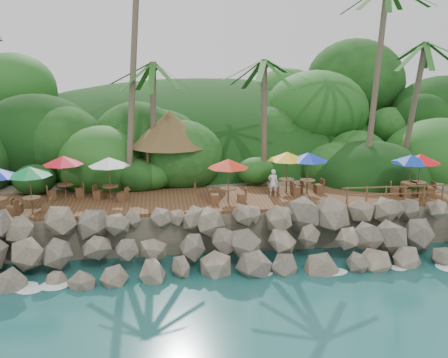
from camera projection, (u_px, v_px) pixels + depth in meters
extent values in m
plane|color=#19514F|center=(240.00, 279.00, 24.35)|extent=(140.00, 140.00, 0.00)
cube|color=gray|center=(207.00, 178.00, 39.52)|extent=(32.00, 25.20, 2.10)
ellipsoid|color=#143811|center=(199.00, 170.00, 47.00)|extent=(44.80, 28.00, 15.40)
cube|color=brown|center=(224.00, 199.00, 29.62)|extent=(26.00, 5.00, 0.20)
ellipsoid|color=white|center=(43.00, 287.00, 23.51)|extent=(1.20, 0.80, 0.06)
ellipsoid|color=white|center=(111.00, 283.00, 23.89)|extent=(1.20, 0.80, 0.06)
ellipsoid|color=white|center=(176.00, 279.00, 24.26)|extent=(1.20, 0.80, 0.06)
ellipsoid|color=white|center=(239.00, 276.00, 24.64)|extent=(1.20, 0.80, 0.06)
ellipsoid|color=white|center=(301.00, 273.00, 25.01)|extent=(1.20, 0.80, 0.06)
ellipsoid|color=white|center=(360.00, 269.00, 25.38)|extent=(1.20, 0.80, 0.06)
ellipsoid|color=white|center=(418.00, 266.00, 25.76)|extent=(1.20, 0.80, 0.06)
cylinder|color=brown|center=(133.00, 78.00, 30.33)|extent=(1.47, 2.53, 13.10)
cylinder|color=brown|center=(153.00, 126.00, 31.62)|extent=(0.72, 0.84, 7.45)
ellipsoid|color=#23601E|center=(151.00, 63.00, 30.74)|extent=(6.00, 6.00, 2.40)
cylinder|color=brown|center=(264.00, 125.00, 31.65)|extent=(0.66, 0.75, 7.58)
ellipsoid|color=#23601E|center=(265.00, 61.00, 30.76)|extent=(6.00, 6.00, 2.40)
cylinder|color=brown|center=(376.00, 86.00, 31.96)|extent=(1.45, 1.35, 12.04)
cylinder|color=brown|center=(412.00, 113.00, 32.96)|extent=(0.68, 1.69, 8.60)
ellipsoid|color=#23601E|center=(418.00, 43.00, 31.94)|extent=(6.00, 6.00, 2.40)
cylinder|color=brown|center=(148.00, 170.00, 31.10)|extent=(0.16, 0.16, 2.40)
cylinder|color=brown|center=(195.00, 169.00, 31.45)|extent=(0.16, 0.16, 2.40)
cylinder|color=brown|center=(149.00, 161.00, 33.79)|extent=(0.16, 0.16, 2.40)
cylinder|color=brown|center=(191.00, 160.00, 34.14)|extent=(0.16, 0.16, 2.40)
cone|color=brown|center=(170.00, 128.00, 32.08)|extent=(5.07, 5.07, 2.20)
cylinder|color=brown|center=(32.00, 205.00, 26.69)|extent=(0.09, 0.09, 0.80)
cylinder|color=brown|center=(32.00, 198.00, 26.59)|extent=(0.91, 0.91, 0.05)
cylinder|color=brown|center=(31.00, 191.00, 26.50)|extent=(0.05, 0.05, 2.38)
cone|color=#0D7539|center=(29.00, 171.00, 26.26)|extent=(2.27, 2.27, 0.49)
cube|color=brown|center=(18.00, 209.00, 26.68)|extent=(0.49, 0.49, 0.50)
cube|color=brown|center=(47.00, 208.00, 26.76)|extent=(0.49, 0.49, 0.50)
cylinder|color=brown|center=(65.00, 191.00, 29.38)|extent=(0.09, 0.09, 0.80)
cylinder|color=brown|center=(65.00, 184.00, 29.28)|extent=(0.91, 0.91, 0.05)
cylinder|color=brown|center=(64.00, 178.00, 29.20)|extent=(0.05, 0.05, 2.38)
cone|color=red|center=(63.00, 160.00, 28.95)|extent=(2.27, 2.27, 0.49)
cube|color=brown|center=(52.00, 195.00, 29.13)|extent=(0.56, 0.56, 0.50)
cube|color=brown|center=(79.00, 193.00, 29.71)|extent=(0.56, 0.56, 0.50)
cylinder|color=brown|center=(307.00, 187.00, 30.37)|extent=(0.09, 0.09, 0.80)
cylinder|color=brown|center=(307.00, 180.00, 30.27)|extent=(0.91, 0.91, 0.05)
cylinder|color=brown|center=(308.00, 174.00, 30.18)|extent=(0.05, 0.05, 2.38)
cone|color=#0D2BB2|center=(308.00, 157.00, 29.94)|extent=(2.27, 2.27, 0.49)
cube|color=brown|center=(295.00, 191.00, 30.17)|extent=(0.53, 0.53, 0.50)
cube|color=brown|center=(319.00, 188.00, 30.64)|extent=(0.53, 0.53, 0.50)
cylinder|color=brown|center=(409.00, 190.00, 29.72)|extent=(0.09, 0.09, 0.80)
cylinder|color=brown|center=(409.00, 183.00, 29.63)|extent=(0.91, 0.91, 0.05)
cylinder|color=brown|center=(410.00, 177.00, 29.54)|extent=(0.05, 0.05, 2.38)
cone|color=#0C30A6|center=(411.00, 159.00, 29.30)|extent=(2.27, 2.27, 0.49)
cube|color=brown|center=(395.00, 192.00, 29.95)|extent=(0.59, 0.59, 0.50)
cube|color=brown|center=(422.00, 193.00, 29.57)|extent=(0.59, 0.59, 0.50)
cylinder|color=brown|center=(228.00, 196.00, 28.53)|extent=(0.09, 0.09, 0.80)
cylinder|color=brown|center=(228.00, 188.00, 28.43)|extent=(0.91, 0.91, 0.05)
cylinder|color=brown|center=(228.00, 182.00, 28.34)|extent=(0.05, 0.05, 2.38)
cone|color=red|center=(228.00, 163.00, 28.10)|extent=(2.27, 2.27, 0.49)
cube|color=brown|center=(214.00, 199.00, 28.49)|extent=(0.47, 0.47, 0.50)
cube|color=brown|center=(242.00, 198.00, 28.64)|extent=(0.47, 0.47, 0.50)
cylinder|color=brown|center=(111.00, 193.00, 29.00)|extent=(0.09, 0.09, 0.80)
cylinder|color=brown|center=(110.00, 186.00, 28.91)|extent=(0.91, 0.91, 0.05)
cylinder|color=brown|center=(110.00, 180.00, 28.82)|extent=(0.05, 0.05, 2.38)
cone|color=silver|center=(109.00, 162.00, 28.58)|extent=(2.27, 2.27, 0.49)
cube|color=brown|center=(99.00, 195.00, 29.24)|extent=(0.60, 0.60, 0.50)
cube|color=brown|center=(123.00, 197.00, 28.84)|extent=(0.60, 0.60, 0.50)
cylinder|color=brown|center=(286.00, 186.00, 30.55)|extent=(0.09, 0.09, 0.80)
cylinder|color=brown|center=(286.00, 179.00, 30.46)|extent=(0.91, 0.91, 0.05)
cylinder|color=brown|center=(287.00, 173.00, 30.37)|extent=(0.05, 0.05, 2.38)
cone|color=yellow|center=(287.00, 156.00, 30.13)|extent=(2.27, 2.27, 0.49)
cube|color=brown|center=(274.00, 190.00, 30.38)|extent=(0.52, 0.52, 0.50)
cube|color=brown|center=(298.00, 188.00, 30.80)|extent=(0.52, 0.52, 0.50)
cube|color=brown|center=(12.00, 210.00, 26.35)|extent=(0.58, 0.58, 0.50)
cylinder|color=brown|center=(418.00, 189.00, 29.87)|extent=(0.09, 0.09, 0.80)
cylinder|color=brown|center=(418.00, 182.00, 29.77)|extent=(0.91, 0.91, 0.05)
cylinder|color=brown|center=(419.00, 176.00, 29.68)|extent=(0.05, 0.05, 2.38)
cone|color=red|center=(421.00, 158.00, 29.44)|extent=(2.27, 2.27, 0.49)
cube|color=brown|center=(406.00, 192.00, 29.75)|extent=(0.49, 0.49, 0.50)
cube|color=brown|center=(429.00, 191.00, 30.06)|extent=(0.49, 0.49, 0.50)
cylinder|color=brown|center=(347.00, 196.00, 28.01)|extent=(0.10, 0.10, 1.00)
cylinder|color=brown|center=(367.00, 196.00, 28.15)|extent=(0.10, 0.10, 1.00)
cylinder|color=brown|center=(386.00, 195.00, 28.28)|extent=(0.10, 0.10, 1.00)
cylinder|color=brown|center=(405.00, 194.00, 28.42)|extent=(0.10, 0.10, 1.00)
cylinder|color=brown|center=(424.00, 194.00, 28.56)|extent=(0.10, 0.10, 1.00)
cylinder|color=brown|center=(443.00, 193.00, 28.70)|extent=(0.10, 0.10, 1.00)
cube|color=brown|center=(406.00, 186.00, 28.31)|extent=(7.20, 0.06, 0.06)
cube|color=brown|center=(405.00, 193.00, 28.41)|extent=(7.20, 0.06, 0.06)
imported|color=white|center=(273.00, 183.00, 29.84)|extent=(0.64, 0.49, 1.57)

